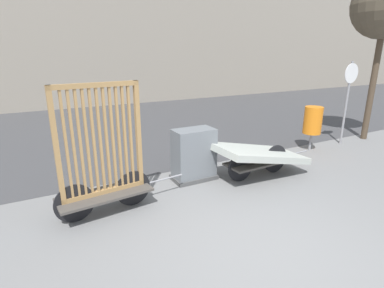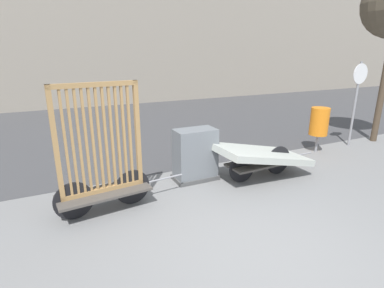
# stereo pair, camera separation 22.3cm
# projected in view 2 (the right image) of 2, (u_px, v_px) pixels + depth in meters

# --- Properties ---
(ground_plane) EXTENTS (60.00, 60.00, 0.00)m
(ground_plane) POSITION_uv_depth(u_px,v_px,m) (259.00, 254.00, 3.80)
(ground_plane) COLOR slate
(road_strip) EXTENTS (56.00, 9.11, 0.01)m
(road_strip) POSITION_uv_depth(u_px,v_px,m) (122.00, 126.00, 10.36)
(road_strip) COLOR #424244
(road_strip) RESTS_ON ground_plane
(bike_cart_with_bedframe) EXTENTS (2.18, 0.70, 2.05)m
(bike_cart_with_bedframe) POSITION_uv_depth(u_px,v_px,m) (102.00, 166.00, 4.63)
(bike_cart_with_bedframe) COLOR #4C4742
(bike_cart_with_bedframe) RESTS_ON ground_plane
(bike_cart_with_mattress) EXTENTS (2.42, 1.08, 0.77)m
(bike_cart_with_mattress) POSITION_uv_depth(u_px,v_px,m) (262.00, 156.00, 6.00)
(bike_cart_with_mattress) COLOR #4C4742
(bike_cart_with_mattress) RESTS_ON ground_plane
(utility_cabinet) EXTENTS (0.87, 0.52, 1.04)m
(utility_cabinet) POSITION_uv_depth(u_px,v_px,m) (195.00, 157.00, 5.93)
(utility_cabinet) COLOR #4C4C4C
(utility_cabinet) RESTS_ON ground_plane
(trash_bin) EXTENTS (0.45, 0.45, 1.14)m
(trash_bin) POSITION_uv_depth(u_px,v_px,m) (319.00, 122.00, 7.52)
(trash_bin) COLOR gray
(trash_bin) RESTS_ON ground_plane
(sign_post) EXTENTS (0.52, 0.06, 2.24)m
(sign_post) POSITION_uv_depth(u_px,v_px,m) (357.00, 93.00, 7.83)
(sign_post) COLOR gray
(sign_post) RESTS_ON ground_plane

